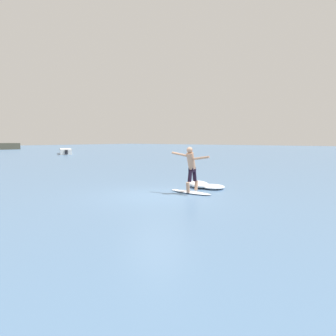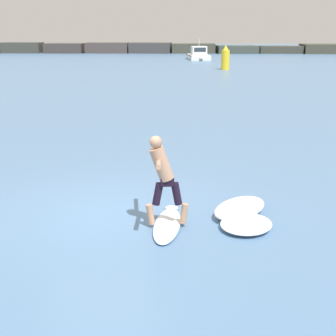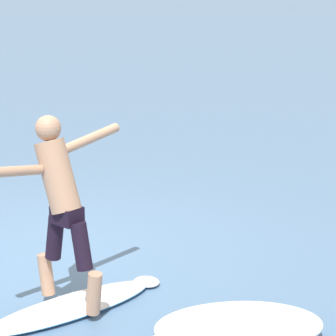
% 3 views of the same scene
% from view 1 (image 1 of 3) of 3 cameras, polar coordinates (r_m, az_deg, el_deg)
% --- Properties ---
extents(ground_plane, '(200.00, 200.00, 0.00)m').
position_cam_1_polar(ground_plane, '(12.41, -1.88, -4.87)').
color(ground_plane, '#51759E').
extents(surfboard, '(0.66, 1.96, 0.20)m').
position_cam_1_polar(surfboard, '(13.03, 4.11, -4.25)').
color(surfboard, white).
rests_on(surfboard, ground).
extents(surfer, '(0.85, 1.66, 1.77)m').
position_cam_1_polar(surfer, '(12.81, 4.06, 0.46)').
color(surfer, tan).
rests_on(surfer, surfboard).
extents(fishing_boat_near_jetty, '(5.00, 6.88, 0.75)m').
position_cam_1_polar(fishing_boat_near_jetty, '(49.65, -17.41, 2.83)').
color(fishing_boat_near_jetty, white).
rests_on(fishing_boat_near_jetty, ground).
extents(wave_foam_at_tail, '(1.56, 1.67, 0.28)m').
position_cam_1_polar(wave_foam_at_tail, '(14.60, 5.35, -2.83)').
color(wave_foam_at_tail, white).
rests_on(wave_foam_at_tail, ground).
extents(wave_foam_at_nose, '(1.44, 1.46, 0.18)m').
position_cam_1_polar(wave_foam_at_nose, '(14.27, 7.84, -3.24)').
color(wave_foam_at_nose, white).
rests_on(wave_foam_at_nose, ground).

